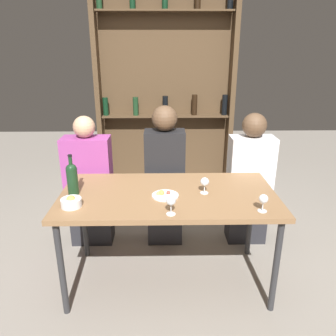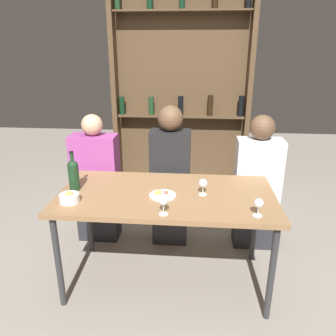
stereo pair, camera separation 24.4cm
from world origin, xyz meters
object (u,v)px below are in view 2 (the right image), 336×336
object	(u,v)px
seated_person_center	(170,180)
seated_person_right	(256,187)
wine_glass_2	(203,184)
snack_bowl	(69,198)
wine_glass_1	(259,204)
seated_person_left	(97,183)
wine_bottle	(74,174)
wine_glass_0	(163,201)
food_plate_0	(162,195)

from	to	relation	value
seated_person_center	seated_person_right	xyz separation A→B (m)	(0.78, 0.00, -0.04)
wine_glass_2	snack_bowl	bearing A→B (deg)	-167.71
wine_glass_1	seated_person_center	xyz separation A→B (m)	(-0.62, 0.88, -0.22)
snack_bowl	seated_person_center	world-z (taller)	seated_person_center
wine_glass_1	seated_person_left	size ratio (longest dim) A/B	0.10
seated_person_center	wine_bottle	bearing A→B (deg)	-138.63
seated_person_left	seated_person_center	xyz separation A→B (m)	(0.69, 0.00, 0.06)
snack_bowl	seated_person_left	distance (m)	0.82
wine_bottle	wine_glass_0	bearing A→B (deg)	-25.11
seated_person_left	snack_bowl	bearing A→B (deg)	-85.56
wine_bottle	seated_person_left	distance (m)	0.67
seated_person_right	seated_person_left	bearing A→B (deg)	180.00
wine_glass_0	wine_glass_1	bearing A→B (deg)	2.94
wine_bottle	snack_bowl	bearing A→B (deg)	-79.89
wine_glass_0	seated_person_center	size ratio (longest dim) A/B	0.10
wine_glass_0	seated_person_center	xyz separation A→B (m)	(-0.03, 0.91, -0.22)
wine_glass_0	seated_person_left	size ratio (longest dim) A/B	0.11
snack_bowl	food_plate_0	bearing A→B (deg)	13.72
snack_bowl	seated_person_left	bearing A→B (deg)	94.44
wine_bottle	seated_person_center	bearing A→B (deg)	41.37
seated_person_right	wine_glass_1	bearing A→B (deg)	-99.86
food_plate_0	seated_person_left	size ratio (longest dim) A/B	0.16
wine_bottle	wine_glass_2	size ratio (longest dim) A/B	2.45
food_plate_0	seated_person_right	world-z (taller)	seated_person_right
wine_glass_1	seated_person_left	distance (m)	1.60
wine_glass_1	seated_person_left	world-z (taller)	seated_person_left
wine_glass_0	food_plate_0	bearing A→B (deg)	98.09
wine_glass_2	seated_person_right	world-z (taller)	seated_person_right
wine_glass_0	seated_person_left	world-z (taller)	seated_person_left
wine_bottle	wine_glass_0	distance (m)	0.77
wine_glass_2	seated_person_left	bearing A→B (deg)	148.67
wine_glass_0	seated_person_right	bearing A→B (deg)	50.72
food_plate_0	snack_bowl	world-z (taller)	snack_bowl
wine_glass_0	wine_glass_1	size ratio (longest dim) A/B	1.09
wine_glass_2	seated_person_right	xyz separation A→B (m)	(0.49, 0.59, -0.26)
wine_glass_2	snack_bowl	xyz separation A→B (m)	(-0.91, -0.20, -0.05)
wine_bottle	food_plate_0	size ratio (longest dim) A/B	1.56
wine_glass_1	seated_person_left	xyz separation A→B (m)	(-1.31, 0.88, -0.28)
wine_glass_2	wine_bottle	bearing A→B (deg)	179.62
wine_glass_2	seated_person_center	bearing A→B (deg)	115.51
wine_glass_1	wine_glass_0	bearing A→B (deg)	-177.06
wine_glass_1	seated_person_right	world-z (taller)	seated_person_right
seated_person_right	seated_person_center	bearing A→B (deg)	180.00
wine_glass_0	seated_person_right	world-z (taller)	seated_person_right
wine_glass_1	snack_bowl	xyz separation A→B (m)	(-1.25, 0.09, -0.05)
wine_glass_0	seated_person_right	size ratio (longest dim) A/B	0.10
wine_glass_1	seated_person_center	world-z (taller)	seated_person_center
wine_glass_0	seated_person_left	xyz separation A→B (m)	(-0.72, 0.91, -0.28)
seated_person_center	seated_person_right	distance (m)	0.78
seated_person_left	food_plate_0	bearing A→B (deg)	-43.14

